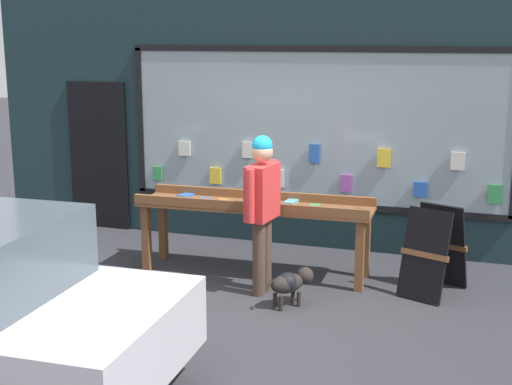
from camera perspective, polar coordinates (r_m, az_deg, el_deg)
name	(u,v)px	position (r m, az deg, el deg)	size (l,w,h in m)	color
ground_plane	(223,303)	(7.53, -2.63, -8.86)	(40.00, 40.00, 0.00)	#2D2D33
shopfront_facade	(288,110)	(9.33, 2.54, 6.61)	(8.55, 0.29, 3.61)	#192D33
display_table_main	(255,211)	(8.21, -0.10, -1.49)	(2.75, 0.76, 0.93)	brown
person_browsing	(262,202)	(7.53, 0.50, -0.75)	(0.27, 0.67, 1.72)	#4C382D
small_dog	(290,282)	(7.37, 2.76, -7.19)	(0.43, 0.49, 0.39)	black
sandwich_board_sign	(434,250)	(7.91, 14.08, -4.46)	(0.71, 0.84, 0.95)	black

